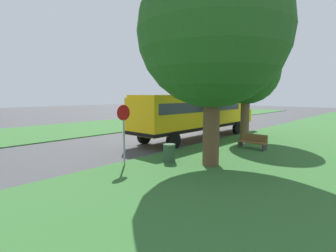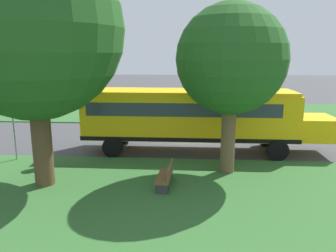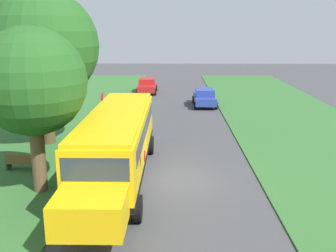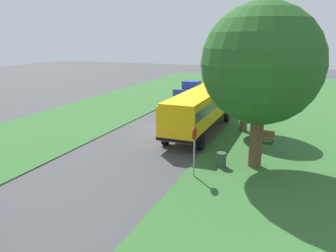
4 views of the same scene
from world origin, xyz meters
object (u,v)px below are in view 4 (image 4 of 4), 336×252
(school_bus, at_px, (200,108))
(oak_tree_beside_bus, at_px, (248,71))
(pickup_truck, at_px, (190,90))
(park_bench, at_px, (262,137))
(trash_bin, at_px, (221,160))
(oak_tree_roadside_mid, at_px, (258,63))
(stop_sign, at_px, (194,146))

(school_bus, bearing_deg, oak_tree_beside_bus, -159.12)
(school_bus, relative_size, pickup_truck, 2.30)
(park_bench, relative_size, trash_bin, 1.81)
(oak_tree_roadside_mid, relative_size, park_bench, 5.54)
(pickup_truck, height_order, stop_sign, stop_sign)
(oak_tree_beside_bus, height_order, oak_tree_roadside_mid, oak_tree_roadside_mid)
(school_bus, relative_size, oak_tree_roadside_mid, 1.38)
(oak_tree_beside_bus, distance_m, stop_sign, 10.08)
(stop_sign, xyz_separation_m, park_bench, (-2.65, -7.24, -1.26))
(school_bus, distance_m, pickup_truck, 13.87)
(stop_sign, bearing_deg, oak_tree_beside_bus, -96.46)
(pickup_truck, height_order, trash_bin, pickup_truck)
(pickup_truck, height_order, oak_tree_roadside_mid, oak_tree_roadside_mid)
(oak_tree_beside_bus, xyz_separation_m, trash_bin, (0.04, 7.77, -4.24))
(pickup_truck, distance_m, stop_sign, 22.43)
(school_bus, relative_size, oak_tree_beside_bus, 1.79)
(school_bus, bearing_deg, trash_bin, 116.15)
(stop_sign, distance_m, trash_bin, 2.45)
(trash_bin, bearing_deg, oak_tree_roadside_mid, -153.00)
(oak_tree_beside_bus, distance_m, oak_tree_roadside_mid, 7.24)
(oak_tree_roadside_mid, height_order, stop_sign, oak_tree_roadside_mid)
(school_bus, distance_m, stop_sign, 8.62)
(oak_tree_roadside_mid, bearing_deg, pickup_truck, -62.02)
(pickup_truck, xyz_separation_m, park_bench, (-9.95, 13.96, -0.60))
(oak_tree_beside_bus, height_order, trash_bin, oak_tree_beside_bus)
(school_bus, distance_m, trash_bin, 7.43)
(school_bus, bearing_deg, oak_tree_roadside_mid, 129.60)
(park_bench, bearing_deg, school_bus, -12.85)
(school_bus, xyz_separation_m, oak_tree_beside_bus, (-3.25, -1.24, 2.77))
(stop_sign, xyz_separation_m, trash_bin, (-1.04, -1.80, -1.29))
(trash_bin, bearing_deg, oak_tree_beside_bus, -90.32)
(school_bus, height_order, oak_tree_roadside_mid, oak_tree_roadside_mid)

